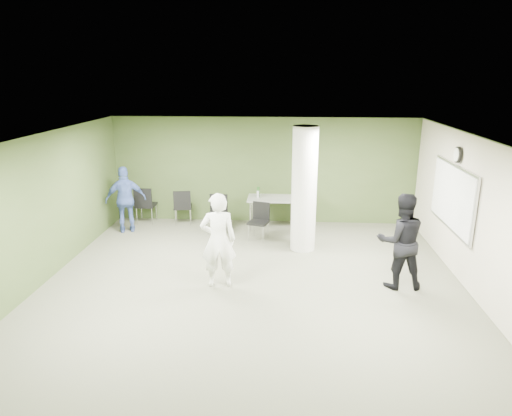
# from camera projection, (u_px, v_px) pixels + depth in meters

# --- Properties ---
(floor) EXTENTS (8.00, 8.00, 0.00)m
(floor) POSITION_uv_depth(u_px,v_px,m) (252.00, 286.00, 8.64)
(floor) COLOR #4D4E3E
(floor) RESTS_ON ground
(ceiling) EXTENTS (8.00, 8.00, 0.00)m
(ceiling) POSITION_uv_depth(u_px,v_px,m) (252.00, 138.00, 7.85)
(ceiling) COLOR white
(ceiling) RESTS_ON wall_back
(wall_back) EXTENTS (8.00, 2.80, 0.02)m
(wall_back) POSITION_uv_depth(u_px,v_px,m) (264.00, 171.00, 12.07)
(wall_back) COLOR #3C5025
(wall_back) RESTS_ON floor
(wall_left) EXTENTS (0.02, 8.00, 2.80)m
(wall_left) POSITION_uv_depth(u_px,v_px,m) (39.00, 211.00, 8.51)
(wall_left) COLOR #3C5025
(wall_left) RESTS_ON floor
(wall_right_cream) EXTENTS (0.02, 8.00, 2.80)m
(wall_right_cream) POSITION_uv_depth(u_px,v_px,m) (480.00, 220.00, 7.98)
(wall_right_cream) COLOR beige
(wall_right_cream) RESTS_ON floor
(column) EXTENTS (0.56, 0.56, 2.80)m
(column) POSITION_uv_depth(u_px,v_px,m) (304.00, 190.00, 10.09)
(column) COLOR silver
(column) RESTS_ON floor
(whiteboard) EXTENTS (0.05, 2.30, 1.30)m
(whiteboard) POSITION_uv_depth(u_px,v_px,m) (452.00, 197.00, 9.11)
(whiteboard) COLOR silver
(whiteboard) RESTS_ON wall_right_cream
(wall_clock) EXTENTS (0.06, 0.32, 0.32)m
(wall_clock) POSITION_uv_depth(u_px,v_px,m) (458.00, 155.00, 8.87)
(wall_clock) COLOR black
(wall_clock) RESTS_ON wall_right_cream
(folding_table) EXTENTS (1.72, 0.76, 1.07)m
(folding_table) POSITION_uv_depth(u_px,v_px,m) (281.00, 200.00, 11.67)
(folding_table) COLOR gray
(folding_table) RESTS_ON floor
(wastebasket) EXTENTS (0.25, 0.25, 0.29)m
(wastebasket) POSITION_uv_depth(u_px,v_px,m) (220.00, 223.00, 11.85)
(wastebasket) COLOR #4C4C4C
(wastebasket) RESTS_ON floor
(chair_back_left) EXTENTS (0.50, 0.50, 1.00)m
(chair_back_left) POSITION_uv_depth(u_px,v_px,m) (145.00, 202.00, 12.08)
(chair_back_left) COLOR black
(chair_back_left) RESTS_ON floor
(chair_back_right) EXTENTS (0.54, 0.54, 0.94)m
(chair_back_right) POSITION_uv_depth(u_px,v_px,m) (183.00, 204.00, 12.03)
(chair_back_right) COLOR black
(chair_back_right) RESTS_ON floor
(chair_table_left) EXTENTS (0.50, 0.50, 0.95)m
(chair_table_left) POSITION_uv_depth(u_px,v_px,m) (218.00, 211.00, 11.45)
(chair_table_left) COLOR black
(chair_table_left) RESTS_ON floor
(chair_table_right) EXTENTS (0.55, 0.55, 0.89)m
(chair_table_right) POSITION_uv_depth(u_px,v_px,m) (260.00, 218.00, 10.99)
(chair_table_right) COLOR black
(chair_table_right) RESTS_ON floor
(woman_white) EXTENTS (0.73, 0.54, 1.81)m
(woman_white) POSITION_uv_depth(u_px,v_px,m) (218.00, 240.00, 8.42)
(woman_white) COLOR white
(woman_white) RESTS_ON floor
(man_black) EXTENTS (0.92, 0.74, 1.82)m
(man_black) POSITION_uv_depth(u_px,v_px,m) (401.00, 241.00, 8.38)
(man_black) COLOR black
(man_black) RESTS_ON floor
(man_blue) EXTENTS (1.07, 0.73, 1.68)m
(man_blue) POSITION_uv_depth(u_px,v_px,m) (126.00, 200.00, 11.40)
(man_blue) COLOR #415AA3
(man_blue) RESTS_ON floor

